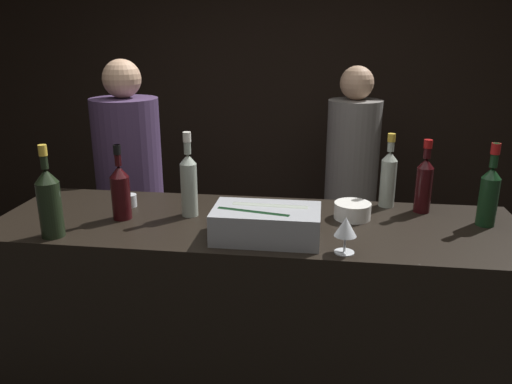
{
  "coord_description": "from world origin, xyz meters",
  "views": [
    {
      "loc": [
        0.27,
        -1.6,
        1.85
      ],
      "look_at": [
        0.0,
        0.37,
        1.22
      ],
      "focal_mm": 35.0,
      "sensor_mm": 36.0,
      "label": 1
    }
  ],
  "objects_px": {
    "champagne_bottle": "(49,201)",
    "bowl_white": "(352,210)",
    "ice_bin_with_bottles": "(266,222)",
    "white_wine_bottle": "(189,181)",
    "red_wine_bottle_tall": "(424,182)",
    "red_wine_bottle_burgundy": "(489,192)",
    "red_wine_bottle_black_foil": "(120,190)",
    "person_blond_tee": "(351,180)",
    "rose_wine_bottle": "(388,176)",
    "wine_glass": "(346,228)",
    "person_in_hoodie": "(131,194)",
    "candle_votive": "(130,200)"
  },
  "relations": [
    {
      "from": "wine_glass",
      "to": "rose_wine_bottle",
      "type": "height_order",
      "value": "rose_wine_bottle"
    },
    {
      "from": "candle_votive",
      "to": "white_wine_bottle",
      "type": "bearing_deg",
      "value": -14.29
    },
    {
      "from": "red_wine_bottle_burgundy",
      "to": "red_wine_bottle_black_foil",
      "type": "bearing_deg",
      "value": -175.22
    },
    {
      "from": "wine_glass",
      "to": "champagne_bottle",
      "type": "distance_m",
      "value": 1.12
    },
    {
      "from": "wine_glass",
      "to": "person_in_hoodie",
      "type": "height_order",
      "value": "person_in_hoodie"
    },
    {
      "from": "champagne_bottle",
      "to": "red_wine_bottle_burgundy",
      "type": "distance_m",
      "value": 1.74
    },
    {
      "from": "candle_votive",
      "to": "person_blond_tee",
      "type": "height_order",
      "value": "person_blond_tee"
    },
    {
      "from": "candle_votive",
      "to": "person_in_hoodie",
      "type": "relative_size",
      "value": 0.04
    },
    {
      "from": "person_in_hoodie",
      "to": "person_blond_tee",
      "type": "distance_m",
      "value": 1.41
    },
    {
      "from": "bowl_white",
      "to": "champagne_bottle",
      "type": "bearing_deg",
      "value": -163.01
    },
    {
      "from": "white_wine_bottle",
      "to": "person_blond_tee",
      "type": "height_order",
      "value": "person_blond_tee"
    },
    {
      "from": "ice_bin_with_bottles",
      "to": "red_wine_bottle_tall",
      "type": "distance_m",
      "value": 0.76
    },
    {
      "from": "red_wine_bottle_black_foil",
      "to": "person_blond_tee",
      "type": "height_order",
      "value": "person_blond_tee"
    },
    {
      "from": "wine_glass",
      "to": "red_wine_bottle_tall",
      "type": "relative_size",
      "value": 0.42
    },
    {
      "from": "person_in_hoodie",
      "to": "person_blond_tee",
      "type": "bearing_deg",
      "value": 51.67
    },
    {
      "from": "rose_wine_bottle",
      "to": "person_in_hoodie",
      "type": "height_order",
      "value": "person_in_hoodie"
    },
    {
      "from": "bowl_white",
      "to": "red_wine_bottle_black_foil",
      "type": "bearing_deg",
      "value": -172.25
    },
    {
      "from": "red_wine_bottle_black_foil",
      "to": "champagne_bottle",
      "type": "xyz_separation_m",
      "value": [
        -0.19,
        -0.22,
        0.02
      ]
    },
    {
      "from": "ice_bin_with_bottles",
      "to": "white_wine_bottle",
      "type": "relative_size",
      "value": 1.12
    },
    {
      "from": "bowl_white",
      "to": "wine_glass",
      "type": "distance_m",
      "value": 0.37
    },
    {
      "from": "ice_bin_with_bottles",
      "to": "rose_wine_bottle",
      "type": "distance_m",
      "value": 0.68
    },
    {
      "from": "champagne_bottle",
      "to": "candle_votive",
      "type": "bearing_deg",
      "value": 66.19
    },
    {
      "from": "rose_wine_bottle",
      "to": "person_in_hoodie",
      "type": "bearing_deg",
      "value": 163.03
    },
    {
      "from": "red_wine_bottle_burgundy",
      "to": "person_blond_tee",
      "type": "relative_size",
      "value": 0.21
    },
    {
      "from": "red_wine_bottle_burgundy",
      "to": "white_wine_bottle",
      "type": "height_order",
      "value": "white_wine_bottle"
    },
    {
      "from": "candle_votive",
      "to": "white_wine_bottle",
      "type": "distance_m",
      "value": 0.33
    },
    {
      "from": "red_wine_bottle_tall",
      "to": "red_wine_bottle_burgundy",
      "type": "xyz_separation_m",
      "value": [
        0.23,
        -0.13,
        0.0
      ]
    },
    {
      "from": "red_wine_bottle_burgundy",
      "to": "ice_bin_with_bottles",
      "type": "bearing_deg",
      "value": -163.53
    },
    {
      "from": "red_wine_bottle_tall",
      "to": "red_wine_bottle_burgundy",
      "type": "distance_m",
      "value": 0.27
    },
    {
      "from": "red_wine_bottle_burgundy",
      "to": "person_blond_tee",
      "type": "xyz_separation_m",
      "value": [
        -0.48,
        1.17,
        -0.31
      ]
    },
    {
      "from": "champagne_bottle",
      "to": "person_blond_tee",
      "type": "bearing_deg",
      "value": 51.28
    },
    {
      "from": "ice_bin_with_bottles",
      "to": "bowl_white",
      "type": "distance_m",
      "value": 0.43
    },
    {
      "from": "red_wine_bottle_black_foil",
      "to": "rose_wine_bottle",
      "type": "height_order",
      "value": "rose_wine_bottle"
    },
    {
      "from": "champagne_bottle",
      "to": "bowl_white",
      "type": "bearing_deg",
      "value": 16.99
    },
    {
      "from": "bowl_white",
      "to": "ice_bin_with_bottles",
      "type": "bearing_deg",
      "value": -142.09
    },
    {
      "from": "ice_bin_with_bottles",
      "to": "champagne_bottle",
      "type": "distance_m",
      "value": 0.83
    },
    {
      "from": "ice_bin_with_bottles",
      "to": "champagne_bottle",
      "type": "xyz_separation_m",
      "value": [
        -0.82,
        -0.09,
        0.08
      ]
    },
    {
      "from": "rose_wine_bottle",
      "to": "person_blond_tee",
      "type": "bearing_deg",
      "value": 95.93
    },
    {
      "from": "bowl_white",
      "to": "candle_votive",
      "type": "relative_size",
      "value": 2.56
    },
    {
      "from": "red_wine_bottle_black_foil",
      "to": "person_blond_tee",
      "type": "xyz_separation_m",
      "value": [
        1.03,
        1.3,
        -0.29
      ]
    },
    {
      "from": "ice_bin_with_bottles",
      "to": "person_blond_tee",
      "type": "height_order",
      "value": "person_blond_tee"
    },
    {
      "from": "rose_wine_bottle",
      "to": "white_wine_bottle",
      "type": "distance_m",
      "value": 0.89
    },
    {
      "from": "wine_glass",
      "to": "red_wine_bottle_burgundy",
      "type": "height_order",
      "value": "red_wine_bottle_burgundy"
    },
    {
      "from": "ice_bin_with_bottles",
      "to": "wine_glass",
      "type": "bearing_deg",
      "value": -17.93
    },
    {
      "from": "wine_glass",
      "to": "white_wine_bottle",
      "type": "bearing_deg",
      "value": 154.85
    },
    {
      "from": "wine_glass",
      "to": "candle_votive",
      "type": "xyz_separation_m",
      "value": [
        -0.95,
        0.38,
        -0.07
      ]
    },
    {
      "from": "ice_bin_with_bottles",
      "to": "red_wine_bottle_burgundy",
      "type": "distance_m",
      "value": 0.92
    },
    {
      "from": "ice_bin_with_bottles",
      "to": "wine_glass",
      "type": "xyz_separation_m",
      "value": [
        0.3,
        -0.1,
        0.03
      ]
    },
    {
      "from": "wine_glass",
      "to": "white_wine_bottle",
      "type": "distance_m",
      "value": 0.72
    },
    {
      "from": "wine_glass",
      "to": "red_wine_bottle_burgundy",
      "type": "distance_m",
      "value": 0.68
    }
  ]
}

